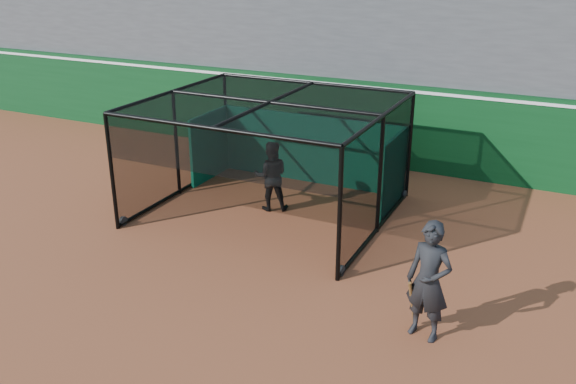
% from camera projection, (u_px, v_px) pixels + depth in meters
% --- Properties ---
extents(ground, '(120.00, 120.00, 0.00)m').
position_uv_depth(ground, '(224.00, 292.00, 11.57)').
color(ground, brown).
rests_on(ground, ground).
extents(outfield_wall, '(50.00, 0.50, 2.50)m').
position_uv_depth(outfield_wall, '(371.00, 121.00, 18.20)').
color(outfield_wall, '#0A3A17').
rests_on(outfield_wall, ground).
extents(grandstand, '(50.00, 7.85, 8.95)m').
position_uv_depth(grandstand, '(412.00, 1.00, 20.18)').
color(grandstand, '#4C4C4F').
rests_on(grandstand, ground).
extents(batting_cage, '(5.59, 5.03, 2.75)m').
position_uv_depth(batting_cage, '(271.00, 158.00, 14.67)').
color(batting_cage, black).
rests_on(batting_cage, ground).
extents(batter, '(1.06, 0.98, 1.76)m').
position_uv_depth(batter, '(271.00, 176.00, 14.98)').
color(batter, black).
rests_on(batter, ground).
extents(on_deck_player, '(0.85, 0.65, 2.08)m').
position_uv_depth(on_deck_player, '(429.00, 281.00, 9.88)').
color(on_deck_player, black).
rests_on(on_deck_player, ground).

